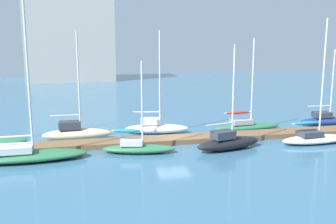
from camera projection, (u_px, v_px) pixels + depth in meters
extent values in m
plane|color=#386684|center=(174.00, 142.00, 29.74)|extent=(120.00, 120.00, 0.00)
cube|color=brown|center=(174.00, 140.00, 29.71)|extent=(32.70, 1.94, 0.38)
ellipsoid|color=#2D7047|center=(27.00, 156.00, 25.03)|extent=(7.80, 2.42, 0.66)
cube|color=silver|center=(14.00, 149.00, 24.75)|extent=(2.36, 1.61, 0.43)
cylinder|color=silver|center=(27.00, 65.00, 24.02)|extent=(0.15, 0.15, 11.23)
cylinder|color=silver|center=(5.00, 137.00, 24.48)|extent=(3.25, 0.21, 0.12)
ellipsoid|color=beige|center=(77.00, 134.00, 30.21)|extent=(5.44, 1.59, 0.93)
cube|color=#333842|center=(70.00, 125.00, 29.97)|extent=(1.64, 1.07, 0.60)
cylinder|color=silver|center=(79.00, 81.00, 29.49)|extent=(0.13, 0.13, 7.49)
cylinder|color=silver|center=(65.00, 116.00, 29.76)|extent=(2.28, 0.15, 0.11)
ellipsoid|color=#2D7047|center=(139.00, 149.00, 26.82)|extent=(5.26, 2.42, 0.58)
cube|color=silver|center=(132.00, 142.00, 26.73)|extent=(1.69, 1.28, 0.38)
cylinder|color=silver|center=(142.00, 104.00, 26.23)|extent=(0.13, 0.13, 5.82)
cylinder|color=silver|center=(127.00, 131.00, 26.57)|extent=(2.11, 0.54, 0.10)
ellipsoid|color=teal|center=(127.00, 131.00, 26.57)|extent=(1.95, 0.74, 0.28)
ellipsoid|color=white|center=(157.00, 129.00, 32.43)|extent=(5.59, 2.38, 0.80)
cube|color=silver|center=(150.00, 121.00, 32.28)|extent=(1.78, 1.31, 0.52)
cylinder|color=silver|center=(160.00, 78.00, 31.65)|extent=(0.13, 0.13, 7.77)
cylinder|color=silver|center=(146.00, 112.00, 32.11)|extent=(2.26, 0.48, 0.11)
ellipsoid|color=black|center=(229.00, 143.00, 27.67)|extent=(5.42, 2.72, 0.87)
cube|color=#333842|center=(223.00, 135.00, 27.31)|extent=(1.77, 1.40, 0.57)
cylinder|color=silver|center=(233.00, 92.00, 27.09)|extent=(0.13, 0.13, 6.63)
cylinder|color=silver|center=(220.00, 124.00, 27.03)|extent=(2.15, 0.63, 0.11)
ellipsoid|color=#2D7047|center=(248.00, 127.00, 33.50)|extent=(6.11, 1.88, 0.61)
cube|color=#9EA3AD|center=(242.00, 122.00, 33.25)|extent=(1.86, 1.19, 0.40)
cylinder|color=silver|center=(253.00, 81.00, 32.84)|extent=(0.14, 0.14, 7.34)
cylinder|color=silver|center=(238.00, 113.00, 33.00)|extent=(2.54, 0.23, 0.11)
ellipsoid|color=#B72D28|center=(238.00, 113.00, 33.00)|extent=(2.30, 0.47, 0.28)
ellipsoid|color=white|center=(315.00, 139.00, 29.40)|extent=(5.72, 2.07, 0.60)
cube|color=#333842|center=(309.00, 133.00, 29.16)|extent=(1.75, 1.34, 0.39)
cylinder|color=silver|center=(323.00, 78.00, 28.60)|extent=(0.13, 0.13, 8.77)
cylinder|color=silver|center=(306.00, 123.00, 28.92)|extent=(2.37, 0.22, 0.11)
ellipsoid|color=teal|center=(306.00, 123.00, 28.92)|extent=(2.15, 0.46, 0.28)
ellipsoid|color=navy|center=(327.00, 121.00, 35.44)|extent=(5.42, 1.73, 0.78)
cube|color=#333842|center=(322.00, 115.00, 35.23)|extent=(1.66, 1.08, 0.51)
cylinder|color=silver|center=(332.00, 84.00, 34.83)|extent=(0.13, 0.13, 6.19)
cylinder|color=silver|center=(319.00, 106.00, 35.04)|extent=(2.25, 0.24, 0.11)
cube|color=#ADA89E|center=(71.00, 39.00, 74.64)|extent=(16.35, 10.88, 15.77)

